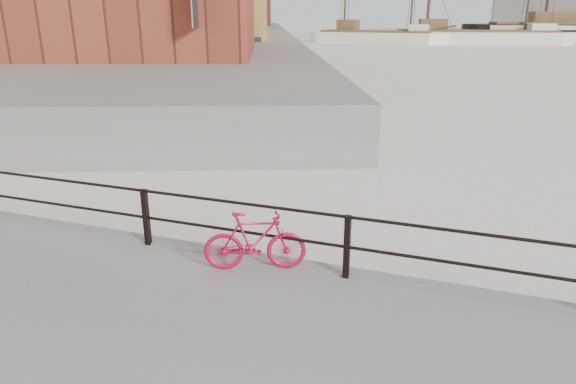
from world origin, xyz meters
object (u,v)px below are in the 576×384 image
Objects in this scene: schooner_mid at (473,44)px; workboat_near at (194,63)px; workboat_far at (148,53)px; schooner_left at (376,43)px; bicycle at (255,241)px.

schooner_mid is 2.60× the size of workboat_near.
workboat_near and workboat_far have the same top height.
schooner_mid is 14.27m from schooner_left.
workboat_near is 14.00m from workboat_far.
bicycle is at bearing -100.25° from workboat_far.
schooner_left reaches higher than workboat_near.
workboat_far is at bearing 103.98° from bicycle.
bicycle is 41.15m from workboat_near.
bicycle is 76.75m from schooner_mid.
schooner_mid is 2.61× the size of workboat_far.
schooner_left is 39.76m from workboat_near.
schooner_left reaches higher than bicycle.
bicycle is 54.52m from workboat_far.
schooner_mid is 47.21m from workboat_far.
workboat_far is (-31.95, 44.16, -0.82)m from bicycle.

